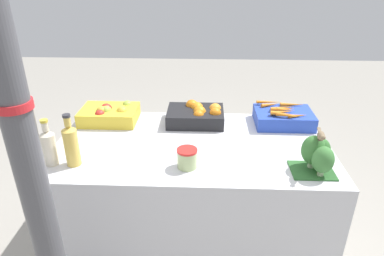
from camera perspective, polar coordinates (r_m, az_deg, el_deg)
The scene contains 11 objects.
ground_plane at distance 2.54m, azimuth 0.00°, elevation -18.44°, with size 10.00×10.00×0.00m, color gray.
market_table at distance 2.28m, azimuth 0.00°, elevation -11.30°, with size 1.64×0.90×0.79m, color silver.
support_pole at distance 1.32m, azimuth -26.71°, elevation -0.57°, with size 0.13×0.13×2.50m.
apple_crate at distance 2.38m, azimuth -13.57°, elevation 2.31°, with size 0.37×0.27×0.13m.
orange_crate at distance 2.30m, azimuth 0.88°, elevation 2.23°, with size 0.37×0.27×0.13m.
carrot_crate at distance 2.36m, azimuth 14.98°, elevation 1.79°, with size 0.37×0.28×0.13m.
broccoli_pile at distance 1.88m, azimuth 20.22°, elevation -4.05°, with size 0.22×0.19×0.19m.
juice_bottle_cloudy at distance 1.96m, azimuth -22.73°, elevation -2.79°, with size 0.08×0.08×0.26m.
juice_bottle_golden at distance 1.90m, azimuth -19.49°, elevation -2.54°, with size 0.08×0.08×0.29m.
pickle_jar at distance 1.80m, azimuth -0.82°, elevation -5.04°, with size 0.11×0.11×0.11m.
sparrow_bird at distance 1.79m, azimuth 20.73°, elevation -1.22°, with size 0.04×0.14×0.05m.
Camera 1 is at (0.08, -1.81, 1.78)m, focal length 32.00 mm.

